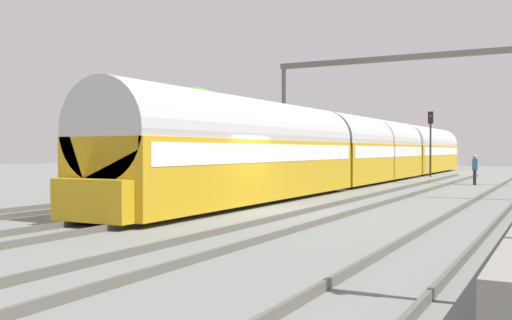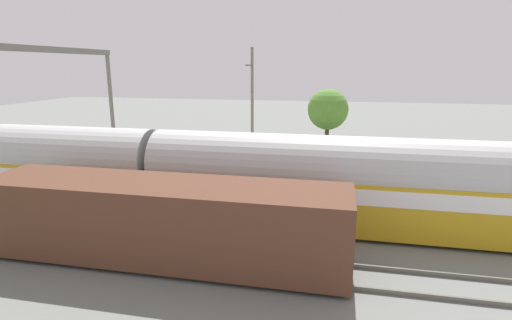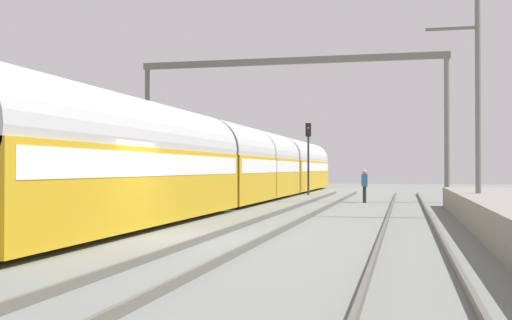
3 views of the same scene
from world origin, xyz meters
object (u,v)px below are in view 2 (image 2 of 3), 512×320
person_crossing (93,156)px  catenary_gantry (22,82)px  passenger_train (6,164)px  freight_car (163,221)px

person_crossing → catenary_gantry: 6.48m
passenger_train → catenary_gantry: bearing=9.0°
passenger_train → freight_car: passenger_train is taller
catenary_gantry → freight_car: bearing=-120.5°
freight_car → catenary_gantry: catenary_gantry is taller
catenary_gantry → person_crossing: bearing=-12.7°
freight_car → catenary_gantry: bearing=59.5°
catenary_gantry → passenger_train: bearing=-171.0°
passenger_train → catenary_gantry: 4.49m
person_crossing → catenary_gantry: size_ratio=0.10×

